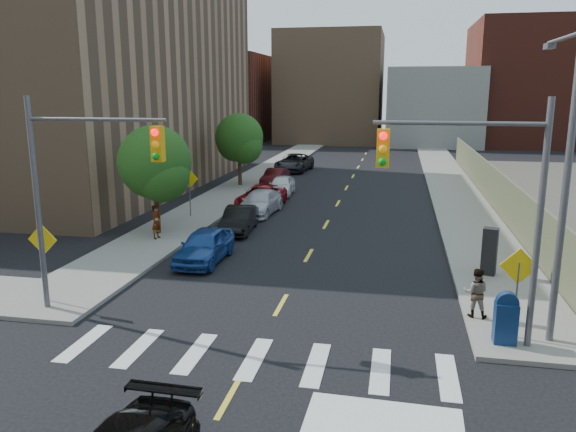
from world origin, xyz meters
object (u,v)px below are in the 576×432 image
at_px(parked_car_black, 239,220).
at_px(pedestrian_east, 476,293).
at_px(parked_car_white, 282,185).
at_px(parked_car_silver, 260,203).
at_px(parked_car_red, 261,197).
at_px(parked_car_maroon, 275,177).
at_px(pedestrian_west, 156,222).
at_px(parked_car_blue, 205,246).
at_px(payphone, 489,251).
at_px(mailbox, 506,318).
at_px(parked_car_grey, 294,163).

relative_size(parked_car_black, pedestrian_east, 2.50).
bearing_deg(parked_car_white, parked_car_silver, -92.89).
bearing_deg(parked_car_white, parked_car_red, -96.80).
bearing_deg(parked_car_maroon, parked_car_silver, -78.69).
height_order(parked_car_silver, pedestrian_west, pedestrian_west).
height_order(pedestrian_west, pedestrian_east, pedestrian_west).
relative_size(parked_car_blue, parked_car_maroon, 1.07).
xyz_separation_m(parked_car_white, parked_car_maroon, (-1.30, 3.76, -0.03)).
relative_size(parked_car_silver, parked_car_maroon, 1.20).
distance_m(payphone, pedestrian_west, 15.15).
xyz_separation_m(parked_car_blue, payphone, (11.54, 0.13, 0.36)).
bearing_deg(parked_car_red, mailbox, -54.70).
relative_size(parked_car_blue, parked_car_white, 1.05).
bearing_deg(parked_car_maroon, parked_car_white, -66.98).
relative_size(parked_car_maroon, parked_car_grey, 0.70).
relative_size(parked_car_red, pedestrian_east, 3.17).
distance_m(parked_car_black, payphone, 12.64).
bearing_deg(mailbox, pedestrian_east, 107.12).
bearing_deg(pedestrian_east, mailbox, 115.20).
bearing_deg(pedestrian_east, parked_car_black, -35.13).
height_order(parked_car_silver, parked_car_maroon, parked_car_silver).
bearing_deg(parked_car_black, parked_car_red, 89.14).
bearing_deg(parked_car_maroon, parked_car_grey, 93.96).
bearing_deg(parked_car_maroon, parked_car_blue, -82.29).
distance_m(pedestrian_west, pedestrian_east, 15.58).
xyz_separation_m(parked_car_maroon, pedestrian_east, (11.80, -24.14, 0.30)).
bearing_deg(pedestrian_west, parked_car_black, -45.07).
bearing_deg(parked_car_red, parked_car_maroon, 98.82).
distance_m(parked_car_red, parked_car_maroon, 8.51).
xyz_separation_m(parked_car_blue, mailbox, (11.09, -6.15, 0.17)).
distance_m(parked_car_red, mailbox, 20.89).
distance_m(parked_car_silver, payphone, 15.02).
relative_size(parked_car_red, parked_car_white, 1.27).
bearing_deg(parked_car_red, pedestrian_west, -107.39).
xyz_separation_m(parked_car_silver, parked_car_grey, (-1.30, 18.14, 0.10)).
bearing_deg(payphone, parked_car_maroon, 139.06).
distance_m(parked_car_white, pedestrian_east, 22.92).
height_order(parked_car_grey, payphone, payphone).
bearing_deg(parked_car_grey, parked_car_maroon, -85.05).
relative_size(parked_car_silver, mailbox, 3.09).
bearing_deg(parked_car_silver, parked_car_blue, -85.68).
bearing_deg(parked_car_grey, parked_car_white, -78.78).
distance_m(parked_car_blue, parked_car_grey, 27.90).
bearing_deg(mailbox, parked_car_blue, 150.25).
distance_m(mailbox, pedestrian_east, 1.91).
bearing_deg(parked_car_maroon, mailbox, -60.54).
height_order(parked_car_maroon, payphone, payphone).
distance_m(mailbox, pedestrian_west, 16.98).
xyz_separation_m(parked_car_black, pedestrian_east, (10.50, -9.62, 0.29)).
bearing_deg(parked_car_maroon, pedestrian_west, -93.02).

